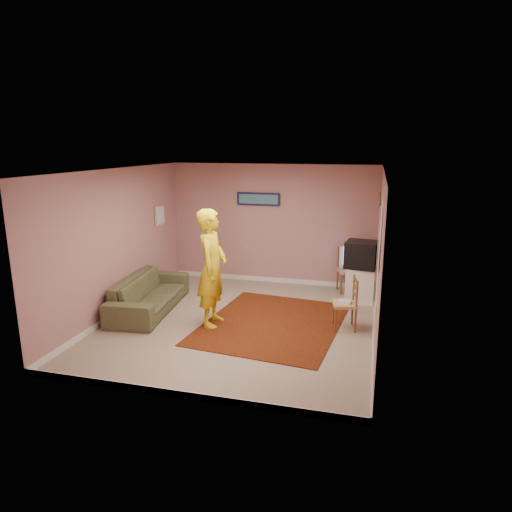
% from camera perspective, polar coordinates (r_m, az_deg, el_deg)
% --- Properties ---
extents(ground, '(5.00, 5.00, 0.00)m').
position_cam_1_polar(ground, '(7.98, -2.03, -8.32)').
color(ground, gray).
rests_on(ground, ground).
extents(wall_back, '(4.50, 0.02, 2.60)m').
position_cam_1_polar(wall_back, '(9.95, 2.02, 3.96)').
color(wall_back, '#A07169').
rests_on(wall_back, ground).
extents(wall_front, '(4.50, 0.02, 2.60)m').
position_cam_1_polar(wall_front, '(5.33, -9.88, -5.08)').
color(wall_front, '#A07169').
rests_on(wall_front, ground).
extents(wall_left, '(0.02, 5.00, 2.60)m').
position_cam_1_polar(wall_left, '(8.49, -16.82, 1.64)').
color(wall_left, '#A07169').
rests_on(wall_left, ground).
extents(wall_right, '(0.02, 5.00, 2.60)m').
position_cam_1_polar(wall_right, '(7.28, 15.11, -0.22)').
color(wall_right, '#A07169').
rests_on(wall_right, ground).
extents(ceiling, '(4.50, 5.00, 0.02)m').
position_cam_1_polar(ceiling, '(7.40, -2.21, 10.67)').
color(ceiling, silver).
rests_on(ceiling, wall_back).
extents(baseboard_back, '(4.50, 0.02, 0.10)m').
position_cam_1_polar(baseboard_back, '(10.23, 1.95, -2.96)').
color(baseboard_back, silver).
rests_on(baseboard_back, ground).
extents(baseboard_front, '(4.50, 0.02, 0.10)m').
position_cam_1_polar(baseboard_front, '(5.86, -9.31, -16.70)').
color(baseboard_front, silver).
rests_on(baseboard_front, ground).
extents(baseboard_left, '(0.02, 5.00, 0.10)m').
position_cam_1_polar(baseboard_left, '(8.83, -16.20, -6.32)').
color(baseboard_left, silver).
rests_on(baseboard_left, ground).
extents(baseboard_right, '(0.02, 5.00, 0.10)m').
position_cam_1_polar(baseboard_right, '(7.67, 14.45, -9.32)').
color(baseboard_right, silver).
rests_on(baseboard_right, ground).
extents(window, '(0.01, 1.10, 1.50)m').
position_cam_1_polar(window, '(6.37, 15.16, -0.81)').
color(window, black).
rests_on(window, wall_right).
extents(curtain_sheer, '(0.01, 0.75, 2.10)m').
position_cam_1_polar(curtain_sheer, '(6.27, 14.92, -2.91)').
color(curtain_sheer, silver).
rests_on(curtain_sheer, wall_right).
extents(curtain_floral, '(0.01, 0.35, 2.10)m').
position_cam_1_polar(curtain_floral, '(6.95, 14.81, -1.28)').
color(curtain_floral, beige).
rests_on(curtain_floral, wall_right).
extents(curtain_rod, '(0.02, 1.40, 0.02)m').
position_cam_1_polar(curtain_rod, '(6.21, 15.26, 7.00)').
color(curtain_rod, brown).
rests_on(curtain_rod, wall_right).
extents(picture_back, '(0.95, 0.04, 0.28)m').
position_cam_1_polar(picture_back, '(9.91, 0.30, 7.13)').
color(picture_back, '#131535').
rests_on(picture_back, wall_back).
extents(picture_left, '(0.04, 0.38, 0.42)m').
position_cam_1_polar(picture_left, '(9.81, -11.94, 5.00)').
color(picture_left, tan).
rests_on(picture_left, wall_left).
extents(area_rug, '(2.50, 2.99, 0.01)m').
position_cam_1_polar(area_rug, '(7.93, 2.09, -8.39)').
color(area_rug, black).
rests_on(area_rug, ground).
extents(tv_cabinet, '(0.54, 0.49, 0.69)m').
position_cam_1_polar(tv_cabinet, '(9.14, 12.84, -3.47)').
color(tv_cabinet, white).
rests_on(tv_cabinet, ground).
extents(crt_tv, '(0.66, 0.61, 0.51)m').
position_cam_1_polar(crt_tv, '(8.98, 13.01, 0.19)').
color(crt_tv, black).
rests_on(crt_tv, tv_cabinet).
extents(chair_a, '(0.52, 0.50, 0.50)m').
position_cam_1_polar(chair_a, '(9.60, 11.49, -1.19)').
color(chair_a, tan).
rests_on(chair_a, ground).
extents(dvd_player, '(0.41, 0.31, 0.07)m').
position_cam_1_polar(dvd_player, '(9.61, 11.48, -1.53)').
color(dvd_player, '#B3B3B8').
rests_on(dvd_player, chair_a).
extents(blue_throw, '(0.39, 0.05, 0.41)m').
position_cam_1_polar(blue_throw, '(9.55, 11.54, -0.14)').
color(blue_throw, '#84ADD9').
rests_on(blue_throw, chair_a).
extents(chair_b, '(0.45, 0.47, 0.48)m').
position_cam_1_polar(chair_b, '(7.70, 11.07, -5.13)').
color(chair_b, tan).
rests_on(chair_b, ground).
extents(game_console, '(0.21, 0.16, 0.04)m').
position_cam_1_polar(game_console, '(7.72, 11.05, -5.61)').
color(game_console, white).
rests_on(game_console, chair_b).
extents(sofa, '(1.08, 2.26, 0.64)m').
position_cam_1_polar(sofa, '(8.69, -13.17, -4.56)').
color(sofa, brown).
rests_on(sofa, ground).
extents(person, '(0.51, 0.75, 1.99)m').
position_cam_1_polar(person, '(7.64, -5.50, -1.50)').
color(person, yellow).
rests_on(person, ground).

